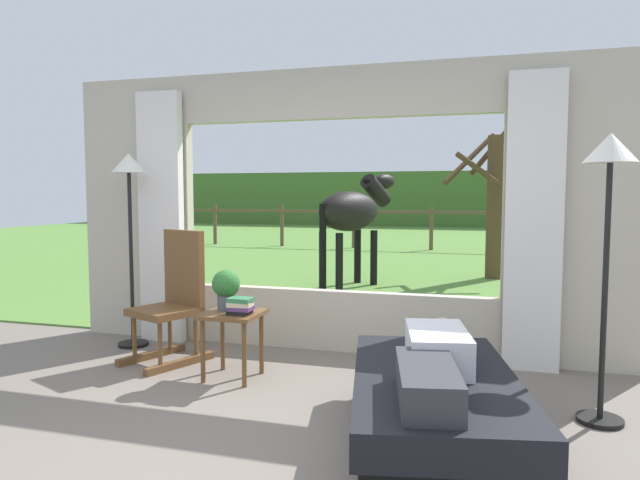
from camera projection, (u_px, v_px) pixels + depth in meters
The scene contains 17 objects.
ground_plane at pixel (228, 458), 3.11m from camera, with size 12.00×12.00×0.00m, color #70665B.
back_wall_with_window at pixel (334, 214), 5.17m from camera, with size 5.20×0.12×2.55m.
curtain_panel_left at pixel (161, 218), 5.52m from camera, with size 0.44×0.10×2.40m, color silver.
curtain_panel_right at pixel (534, 223), 4.57m from camera, with size 0.44×0.10×2.40m, color silver.
outdoor_pasture_lawn at pixel (435, 246), 15.71m from camera, with size 36.00×21.68×0.02m, color #568438.
distant_hill_ridge at pixel (455, 199), 25.03m from camera, with size 36.00×2.00×2.40m, color #43682D.
recliner_sofa at pixel (434, 409), 3.24m from camera, with size 1.21×1.84×0.42m.
reclining_person at pixel (434, 359), 3.17m from camera, with size 0.45×1.43×0.22m.
rocking_chair at pixel (174, 297), 4.91m from camera, with size 0.69×0.80×1.12m.
side_table at pixel (233, 324), 4.43m from camera, with size 0.44×0.44×0.52m.
potted_plant at pixel (226, 287), 4.49m from camera, with size 0.22×0.22×0.32m.
book_stack at pixel (240, 306), 4.33m from camera, with size 0.19×0.17×0.13m.
floor_lamp_left at pixel (129, 191), 5.30m from camera, with size 0.32×0.32×1.81m.
floor_lamp_right at pixel (609, 190), 3.48m from camera, with size 0.32×0.32×1.80m.
horse at pixel (352, 212), 8.67m from camera, with size 1.11×1.77×1.73m.
pasture_tree at pixel (496, 199), 9.52m from camera, with size 1.58×1.53×2.92m.
pasture_fence_line at pixel (431, 221), 14.39m from camera, with size 16.10×0.10×1.10m.
Camera 1 is at (1.32, -2.75, 1.43)m, focal length 32.13 mm.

